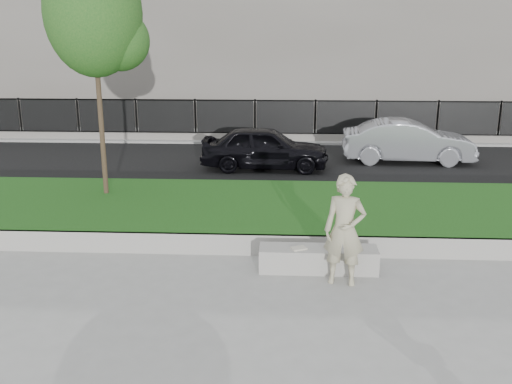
# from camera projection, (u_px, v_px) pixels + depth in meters

# --- Properties ---
(ground) EXTENTS (90.00, 90.00, 0.00)m
(ground) POSITION_uv_depth(u_px,v_px,m) (253.00, 278.00, 9.56)
(ground) COLOR gray
(ground) RESTS_ON ground
(grass_bank) EXTENTS (34.00, 4.00, 0.40)m
(grass_bank) POSITION_uv_depth(u_px,v_px,m) (261.00, 212.00, 12.39)
(grass_bank) COLOR #16360D
(grass_bank) RESTS_ON ground
(grass_kerb) EXTENTS (34.00, 0.08, 0.40)m
(grass_kerb) POSITION_uv_depth(u_px,v_px,m) (256.00, 245.00, 10.51)
(grass_kerb) COLOR gray
(grass_kerb) RESTS_ON ground
(street) EXTENTS (34.00, 7.00, 0.04)m
(street) POSITION_uv_depth(u_px,v_px,m) (268.00, 164.00, 17.72)
(street) COLOR black
(street) RESTS_ON ground
(far_pavement) EXTENTS (34.00, 3.00, 0.12)m
(far_pavement) POSITION_uv_depth(u_px,v_px,m) (272.00, 137.00, 22.04)
(far_pavement) COLOR gray
(far_pavement) RESTS_ON ground
(iron_fence) EXTENTS (32.00, 0.30, 1.50)m
(iron_fence) POSITION_uv_depth(u_px,v_px,m) (271.00, 129.00, 20.95)
(iron_fence) COLOR slate
(iron_fence) RESTS_ON far_pavement
(building_facade) EXTENTS (34.00, 10.00, 10.00)m
(building_facade) POSITION_uv_depth(u_px,v_px,m) (276.00, 9.00, 27.42)
(building_facade) COLOR #68625B
(building_facade) RESTS_ON ground
(stone_bench) EXTENTS (2.03, 0.51, 0.42)m
(stone_bench) POSITION_uv_depth(u_px,v_px,m) (318.00, 259.00, 9.84)
(stone_bench) COLOR gray
(stone_bench) RESTS_ON ground
(man) EXTENTS (0.74, 0.55, 1.83)m
(man) POSITION_uv_depth(u_px,v_px,m) (345.00, 230.00, 9.17)
(man) COLOR tan
(man) RESTS_ON ground
(book) EXTENTS (0.30, 0.27, 0.03)m
(book) POSITION_uv_depth(u_px,v_px,m) (299.00, 248.00, 9.72)
(book) COLOR beige
(book) RESTS_ON stone_bench
(young_tree) EXTENTS (2.17, 2.08, 5.32)m
(young_tree) POSITION_uv_depth(u_px,v_px,m) (97.00, 18.00, 12.14)
(young_tree) COLOR #38281C
(young_tree) RESTS_ON grass_bank
(car_dark) EXTENTS (3.78, 1.59, 1.28)m
(car_dark) POSITION_uv_depth(u_px,v_px,m) (265.00, 148.00, 16.85)
(car_dark) COLOR black
(car_dark) RESTS_ON street
(car_silver) EXTENTS (4.05, 1.56, 1.32)m
(car_silver) POSITION_uv_depth(u_px,v_px,m) (408.00, 141.00, 17.70)
(car_silver) COLOR #94959C
(car_silver) RESTS_ON street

